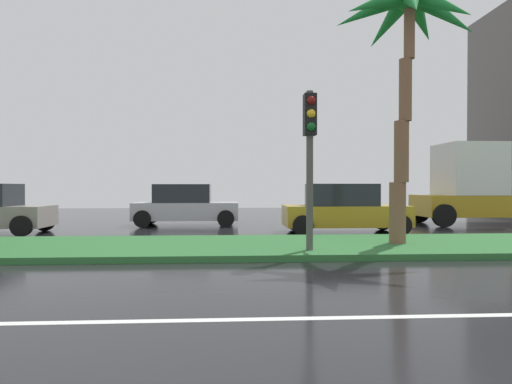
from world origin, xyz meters
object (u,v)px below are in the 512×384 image
traffic_signal_median_right (310,141)px  car_in_traffic_third (344,209)px  box_truck_lead (490,188)px  palm_tree_centre_left (407,26)px  car_in_traffic_second (185,206)px

traffic_signal_median_right → car_in_traffic_third: 5.87m
traffic_signal_median_right → car_in_traffic_third: traffic_signal_median_right is taller
traffic_signal_median_right → box_truck_lead: 12.50m
palm_tree_centre_left → box_truck_lead: bearing=47.4°
box_truck_lead → car_in_traffic_third: bearing=-156.7°
car_in_traffic_third → traffic_signal_median_right: bearing=-112.7°
palm_tree_centre_left → box_truck_lead: palm_tree_centre_left is taller
car_in_traffic_third → box_truck_lead: size_ratio=0.67×
car_in_traffic_second → car_in_traffic_third: (5.87, -3.28, 0.00)m
traffic_signal_median_right → box_truck_lead: bearing=41.4°
traffic_signal_median_right → car_in_traffic_second: bearing=113.9°
car_in_traffic_second → car_in_traffic_third: same height
traffic_signal_median_right → car_in_traffic_third: bearing=67.3°
car_in_traffic_second → palm_tree_centre_left: bearing=-49.1°
traffic_signal_median_right → box_truck_lead: size_ratio=0.58×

